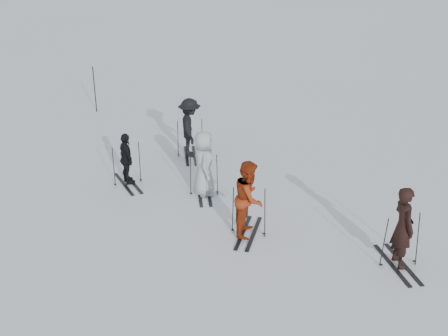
% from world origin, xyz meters
% --- Properties ---
extents(ground, '(120.00, 120.00, 0.00)m').
position_xyz_m(ground, '(0.00, 0.00, 0.00)').
color(ground, silver).
rests_on(ground, ground).
extents(skier_near_dark, '(0.46, 0.68, 1.86)m').
position_xyz_m(skier_near_dark, '(3.27, -2.66, 0.93)').
color(skier_near_dark, black).
rests_on(skier_near_dark, ground).
extents(skier_red, '(1.01, 1.11, 1.87)m').
position_xyz_m(skier_red, '(0.30, -0.77, 0.93)').
color(skier_red, maroon).
rests_on(skier_red, ground).
extents(skier_grey, '(0.63, 0.92, 1.81)m').
position_xyz_m(skier_grey, '(-0.47, 1.56, 0.91)').
color(skier_grey, '#A6ACAF').
rests_on(skier_grey, ground).
extents(skier_uphill_left, '(0.61, 0.95, 1.51)m').
position_xyz_m(skier_uphill_left, '(-2.55, 2.61, 0.75)').
color(skier_uphill_left, black).
rests_on(skier_uphill_left, ground).
extents(skier_uphill_far, '(0.77, 1.26, 1.89)m').
position_xyz_m(skier_uphill_far, '(-0.53, 4.43, 0.95)').
color(skier_uphill_far, black).
rests_on(skier_uphill_far, ground).
extents(skis_near_dark, '(1.77, 0.96, 1.28)m').
position_xyz_m(skis_near_dark, '(3.27, -2.66, 0.64)').
color(skis_near_dark, black).
rests_on(skis_near_dark, ground).
extents(skis_red, '(1.96, 1.54, 1.27)m').
position_xyz_m(skis_red, '(0.30, -0.77, 0.63)').
color(skis_red, black).
rests_on(skis_red, ground).
extents(skis_grey, '(1.69, 0.97, 1.19)m').
position_xyz_m(skis_grey, '(-0.47, 1.56, 0.60)').
color(skis_grey, black).
rests_on(skis_grey, ground).
extents(skis_uphill_left, '(1.91, 1.37, 1.25)m').
position_xyz_m(skis_uphill_left, '(-2.55, 2.61, 0.63)').
color(skis_uphill_left, black).
rests_on(skis_uphill_left, ground).
extents(skis_uphill_far, '(1.79, 1.02, 1.27)m').
position_xyz_m(skis_uphill_far, '(-0.53, 4.43, 0.64)').
color(skis_uphill_far, black).
rests_on(skis_uphill_far, ground).
extents(piste_marker, '(0.05, 0.05, 1.83)m').
position_xyz_m(piste_marker, '(-3.72, 9.76, 0.91)').
color(piste_marker, black).
rests_on(piste_marker, ground).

